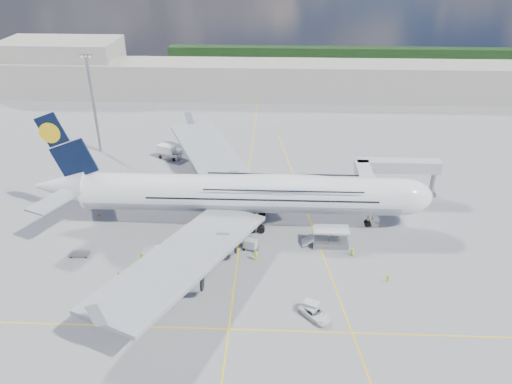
{
  "coord_description": "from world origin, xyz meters",
  "views": [
    {
      "loc": [
        6.4,
        -75.44,
        52.61
      ],
      "look_at": [
        2.89,
        8.0,
        8.26
      ],
      "focal_mm": 35.0,
      "sensor_mm": 36.0,
      "label": 1
    }
  ],
  "objects_px": {
    "service_van": "(315,314)",
    "crew_tug": "(256,256)",
    "jet_bridge": "(385,172)",
    "cargo_loader": "(329,239)",
    "cone_nose": "(379,225)",
    "catering_truck_inner": "(188,186)",
    "cone_wing_left_outer": "(211,169)",
    "dolly_nose_near": "(251,244)",
    "catering_truck_outer": "(169,152)",
    "dolly_row_a": "(167,290)",
    "dolly_row_c": "(226,251)",
    "cone_wing_right_inner": "(177,291)",
    "airliner": "(243,193)",
    "cone_tail": "(99,214)",
    "crew_nose": "(372,217)",
    "crew_loader": "(388,279)",
    "crew_van": "(352,252)",
    "dolly_back": "(80,254)",
    "cone_wing_right_outer": "(118,272)",
    "dolly_row_b": "(129,278)",
    "baggage_tug": "(163,249)",
    "light_mast": "(93,103)",
    "cone_wing_left_inner": "(224,195)",
    "crew_wing": "(142,258)",
    "dolly_nose_far": "(311,307)"
  },
  "relations": [
    {
      "from": "dolly_nose_far",
      "to": "cone_wing_left_outer",
      "type": "xyz_separation_m",
      "value": [
        -21.64,
        50.2,
        -0.81
      ]
    },
    {
      "from": "jet_bridge",
      "to": "crew_nose",
      "type": "xyz_separation_m",
      "value": [
        -3.51,
        -8.82,
        -6.08
      ]
    },
    {
      "from": "cone_tail",
      "to": "dolly_row_a",
      "type": "bearing_deg",
      "value": -52.0
    },
    {
      "from": "dolly_nose_near",
      "to": "crew_wing",
      "type": "bearing_deg",
      "value": -145.14
    },
    {
      "from": "baggage_tug",
      "to": "service_van",
      "type": "height_order",
      "value": "baggage_tug"
    },
    {
      "from": "dolly_back",
      "to": "dolly_row_c",
      "type": "bearing_deg",
      "value": 3.74
    },
    {
      "from": "dolly_row_a",
      "to": "cone_nose",
      "type": "relative_size",
      "value": 5.83
    },
    {
      "from": "jet_bridge",
      "to": "catering_truck_inner",
      "type": "relative_size",
      "value": 2.84
    },
    {
      "from": "dolly_nose_near",
      "to": "catering_truck_outer",
      "type": "distance_m",
      "value": 46.16
    },
    {
      "from": "cone_wing_left_outer",
      "to": "dolly_nose_near",
      "type": "bearing_deg",
      "value": -71.04
    },
    {
      "from": "cone_nose",
      "to": "crew_wing",
      "type": "bearing_deg",
      "value": -162.48
    },
    {
      "from": "crew_nose",
      "to": "crew_tug",
      "type": "distance_m",
      "value": 27.33
    },
    {
      "from": "light_mast",
      "to": "catering_truck_inner",
      "type": "height_order",
      "value": "light_mast"
    },
    {
      "from": "dolly_nose_far",
      "to": "cone_wing_right_outer",
      "type": "relative_size",
      "value": 5.56
    },
    {
      "from": "catering_truck_outer",
      "to": "cone_wing_left_outer",
      "type": "relative_size",
      "value": 13.43
    },
    {
      "from": "dolly_row_a",
      "to": "baggage_tug",
      "type": "distance_m",
      "value": 12.28
    },
    {
      "from": "dolly_row_a",
      "to": "catering_truck_outer",
      "type": "relative_size",
      "value": 0.5
    },
    {
      "from": "light_mast",
      "to": "dolly_row_b",
      "type": "xyz_separation_m",
      "value": [
        22.1,
        -53.94,
        -12.86
      ]
    },
    {
      "from": "dolly_row_b",
      "to": "cone_wing_right_inner",
      "type": "relative_size",
      "value": 5.54
    },
    {
      "from": "baggage_tug",
      "to": "cone_wing_right_inner",
      "type": "bearing_deg",
      "value": -91.6
    },
    {
      "from": "cone_wing_left_inner",
      "to": "baggage_tug",
      "type": "bearing_deg",
      "value": -111.76
    },
    {
      "from": "dolly_row_c",
      "to": "cone_wing_right_inner",
      "type": "distance_m",
      "value": 13.44
    },
    {
      "from": "crew_tug",
      "to": "cone_wing_right_inner",
      "type": "height_order",
      "value": "crew_tug"
    },
    {
      "from": "crew_loader",
      "to": "crew_van",
      "type": "distance_m",
      "value": 9.1
    },
    {
      "from": "light_mast",
      "to": "crew_loader",
      "type": "bearing_deg",
      "value": -38.93
    },
    {
      "from": "baggage_tug",
      "to": "cone_wing_left_outer",
      "type": "xyz_separation_m",
      "value": [
        4.41,
        35.18,
        -0.52
      ]
    },
    {
      "from": "crew_tug",
      "to": "airliner",
      "type": "bearing_deg",
      "value": 105.57
    },
    {
      "from": "cone_wing_left_inner",
      "to": "cone_wing_left_outer",
      "type": "distance_m",
      "value": 13.79
    },
    {
      "from": "airliner",
      "to": "cone_wing_right_outer",
      "type": "height_order",
      "value": "airliner"
    },
    {
      "from": "crew_loader",
      "to": "cone_wing_right_outer",
      "type": "relative_size",
      "value": 2.58
    },
    {
      "from": "crew_nose",
      "to": "cone_wing_left_inner",
      "type": "relative_size",
      "value": 2.46
    },
    {
      "from": "cone_wing_left_inner",
      "to": "cone_wing_right_inner",
      "type": "bearing_deg",
      "value": -97.33
    },
    {
      "from": "crew_loader",
      "to": "cone_wing_left_outer",
      "type": "distance_m",
      "value": 54.92
    },
    {
      "from": "baggage_tug",
      "to": "cone_wing_left_outer",
      "type": "distance_m",
      "value": 35.46
    },
    {
      "from": "service_van",
      "to": "airliner",
      "type": "bearing_deg",
      "value": 71.83
    },
    {
      "from": "crew_nose",
      "to": "cone_tail",
      "type": "bearing_deg",
      "value": 140.45
    },
    {
      "from": "dolly_nose_near",
      "to": "crew_van",
      "type": "distance_m",
      "value": 18.56
    },
    {
      "from": "airliner",
      "to": "dolly_row_a",
      "type": "bearing_deg",
      "value": -115.76
    },
    {
      "from": "crew_wing",
      "to": "light_mast",
      "type": "bearing_deg",
      "value": 42.56
    },
    {
      "from": "service_van",
      "to": "crew_tug",
      "type": "xyz_separation_m",
      "value": [
        -9.57,
        14.31,
        0.2
      ]
    },
    {
      "from": "jet_bridge",
      "to": "crew_wing",
      "type": "distance_m",
      "value": 53.23
    },
    {
      "from": "cone_nose",
      "to": "baggage_tug",
      "type": "bearing_deg",
      "value": -165.45
    },
    {
      "from": "cone_nose",
      "to": "cone_tail",
      "type": "relative_size",
      "value": 0.91
    },
    {
      "from": "cone_wing_right_outer",
      "to": "catering_truck_outer",
      "type": "bearing_deg",
      "value": 90.8
    },
    {
      "from": "dolly_back",
      "to": "crew_tug",
      "type": "distance_m",
      "value": 31.93
    },
    {
      "from": "cone_nose",
      "to": "catering_truck_inner",
      "type": "bearing_deg",
      "value": 162.64
    },
    {
      "from": "catering_truck_outer",
      "to": "cone_wing_right_outer",
      "type": "height_order",
      "value": "catering_truck_outer"
    },
    {
      "from": "cone_wing_left_inner",
      "to": "cone_tail",
      "type": "distance_m",
      "value": 26.64
    },
    {
      "from": "crew_loader",
      "to": "service_van",
      "type": "bearing_deg",
      "value": -113.71
    },
    {
      "from": "jet_bridge",
      "to": "cargo_loader",
      "type": "xyz_separation_m",
      "value": [
        -12.99,
        -18.04,
        -5.6
      ]
    }
  ]
}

